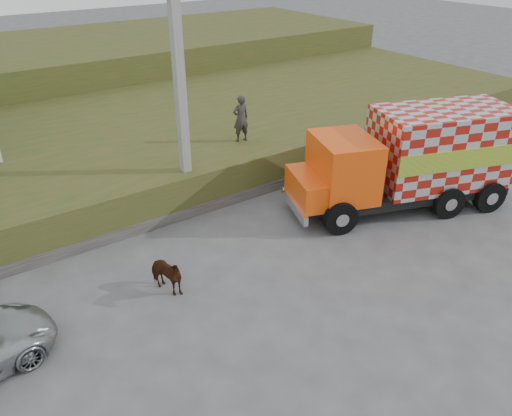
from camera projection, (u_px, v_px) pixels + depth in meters
ground at (291, 260)px, 15.03m from camera, size 120.00×120.00×0.00m
embankment at (150, 139)px, 21.85m from camera, size 40.00×12.00×1.50m
embankment_far at (65, 68)px, 30.10m from camera, size 40.00×12.00×3.00m
retaining_strip at (168, 216)px, 16.95m from camera, size 16.00×0.50×0.40m
utility_pole at (181, 97)px, 15.86m from camera, size 1.20×0.30×8.00m
cargo_truck at (413, 159)px, 17.26m from camera, size 8.17×4.92×3.48m
cow at (165, 275)px, 13.44m from camera, size 1.00×1.43×1.10m
pedestrian at (241, 118)px, 19.13m from camera, size 0.70×0.50×1.81m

